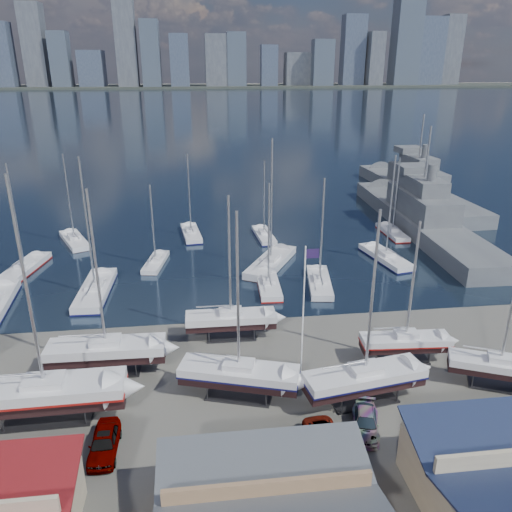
{
  "coord_description": "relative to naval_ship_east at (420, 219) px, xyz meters",
  "views": [
    {
      "loc": [
        -3.26,
        -46.87,
        25.5
      ],
      "look_at": [
        3.49,
        8.0,
        4.16
      ],
      "focal_mm": 35.0,
      "sensor_mm": 36.0,
      "label": 1
    }
  ],
  "objects": [
    {
      "name": "sailboat_moored_8",
      "position": [
        -26.15,
        -1.62,
        -1.36
      ],
      "size": [
        2.98,
        8.61,
        12.65
      ],
      "rotation": [
        0.0,
        0.0,
        1.64
      ],
      "color": "black",
      "rests_on": "water"
    },
    {
      "name": "car_c",
      "position": [
        -28.13,
        -47.68,
        -0.98
      ],
      "size": [
        2.56,
        5.03,
        1.36
      ],
      "primitive_type": "imported",
      "rotation": [
        0.0,
        0.0,
        0.06
      ],
      "color": "gray",
      "rests_on": "ground"
    },
    {
      "name": "sailboat_cradle_4",
      "position": [
        -33.56,
        -31.38,
        0.34
      ],
      "size": [
        8.86,
        2.6,
        14.52
      ],
      "rotation": [
        0.0,
        0.0,
        -0.01
      ],
      "color": "#2D2D33",
      "rests_on": "ground"
    },
    {
      "name": "ground",
      "position": [
        -33.16,
        -38.07,
        -1.66
      ],
      "size": [
        1400.0,
        1400.0,
        0.0
      ],
      "primitive_type": "plane",
      "color": "#605E59",
      "rests_on": "ground"
    },
    {
      "name": "sailboat_moored_9",
      "position": [
        -21.87,
        -20.45,
        -1.34
      ],
      "size": [
        4.01,
        9.58,
        14.03
      ],
      "rotation": [
        0.0,
        0.0,
        1.42
      ],
      "color": "black",
      "rests_on": "water"
    },
    {
      "name": "shed_grey",
      "position": [
        -33.16,
        -54.07,
        0.48
      ],
      "size": [
        12.6,
        8.4,
        4.17
      ],
      "color": "#8C6B4C",
      "rests_on": "ground"
    },
    {
      "name": "sailboat_moored_10",
      "position": [
        -10.72,
        -13.26,
        -1.36
      ],
      "size": [
        4.8,
        10.55,
        15.24
      ],
      "rotation": [
        0.0,
        0.0,
        1.77
      ],
      "color": "black",
      "rests_on": "water"
    },
    {
      "name": "naval_ship_east",
      "position": [
        0.0,
        0.0,
        0.0
      ],
      "size": [
        8.59,
        46.79,
        18.2
      ],
      "rotation": [
        0.0,
        0.0,
        1.55
      ],
      "color": "#5A5E63",
      "rests_on": "water"
    },
    {
      "name": "sailboat_moored_4",
      "position": [
        -42.26,
        -11.07,
        -1.34
      ],
      "size": [
        3.42,
        7.92,
        11.57
      ],
      "rotation": [
        0.0,
        0.0,
        1.4
      ],
      "color": "black",
      "rests_on": "water"
    },
    {
      "name": "sailboat_cradle_3",
      "position": [
        -33.62,
        -40.89,
        0.39
      ],
      "size": [
        10.11,
        5.53,
        15.76
      ],
      "rotation": [
        0.0,
        0.0,
        -0.31
      ],
      "color": "#2D2D33",
      "rests_on": "ground"
    },
    {
      "name": "sailboat_moored_6",
      "position": [
        -28.16,
        -20.1,
        -1.36
      ],
      "size": [
        2.91,
        9.17,
        13.56
      ],
      "rotation": [
        0.0,
        0.0,
        1.53
      ],
      "color": "black",
      "rests_on": "water"
    },
    {
      "name": "sailboat_moored_3",
      "position": [
        -48.72,
        -19.59,
        -1.35
      ],
      "size": [
        3.56,
        11.49,
        17.04
      ],
      "rotation": [
        0.0,
        0.0,
        1.54
      ],
      "color": "black",
      "rests_on": "water"
    },
    {
      "name": "car_a",
      "position": [
        -43.55,
        -46.09,
        -0.85
      ],
      "size": [
        1.94,
        4.77,
        1.62
      ],
      "primitive_type": "imported",
      "rotation": [
        0.0,
        0.0,
        -0.01
      ],
      "color": "gray",
      "rests_on": "ground"
    },
    {
      "name": "sailboat_cradle_1",
      "position": [
        -48.39,
        -41.81,
        0.56
      ],
      "size": [
        11.95,
        3.51,
        18.99
      ],
      "rotation": [
        0.0,
        0.0,
        0.01
      ],
      "color": "#2D2D33",
      "rests_on": "ground"
    },
    {
      "name": "sailboat_cradle_7",
      "position": [
        -11.92,
        -42.24,
        0.28
      ],
      "size": [
        8.26,
        5.29,
        13.33
      ],
      "rotation": [
        0.0,
        0.0,
        -0.41
      ],
      "color": "#2D2D33",
      "rests_on": "ground"
    },
    {
      "name": "sailboat_cradle_6",
      "position": [
        -18.12,
        -37.46,
        0.27
      ],
      "size": [
        8.26,
        2.77,
        13.37
      ],
      "rotation": [
        0.0,
        0.0,
        -0.06
      ],
      "color": "#2D2D33",
      "rests_on": "ground"
    },
    {
      "name": "water",
      "position": [
        -33.16,
        271.93,
        -1.81
      ],
      "size": [
        1400.0,
        600.0,
        0.4
      ],
      "primitive_type": "cube",
      "color": "#182137",
      "rests_on": "ground"
    },
    {
      "name": "sailboat_moored_11",
      "position": [
        -5.63,
        -2.71,
        -1.36
      ],
      "size": [
        2.6,
        8.66,
        12.86
      ],
      "rotation": [
        0.0,
        0.0,
        1.59
      ],
      "color": "black",
      "rests_on": "water"
    },
    {
      "name": "skyline",
      "position": [
        -40.99,
        525.69,
        37.43
      ],
      "size": [
        639.14,
        43.8,
        107.69
      ],
      "color": "#475166",
      "rests_on": "far_shore"
    },
    {
      "name": "sailboat_moored_5",
      "position": [
        -37.48,
        0.63,
        -1.36
      ],
      "size": [
        3.55,
        9.26,
        13.5
      ],
      "rotation": [
        0.0,
        0.0,
        1.69
      ],
      "color": "black",
      "rests_on": "water"
    },
    {
      "name": "car_d",
      "position": [
        -24.69,
        -46.13,
        -0.98
      ],
      "size": [
        3.21,
        5.1,
        1.38
      ],
      "primitive_type": "imported",
      "rotation": [
        0.0,
        0.0,
        -0.29
      ],
      "color": "gray",
      "rests_on": "ground"
    },
    {
      "name": "naval_ship_west",
      "position": [
        7.93,
        19.86,
        -0.0
      ],
      "size": [
        9.1,
        45.02,
        18.03
      ],
      "rotation": [
        0.0,
        0.0,
        1.61
      ],
      "color": "#5A5E63",
      "rests_on": "water"
    },
    {
      "name": "sailboat_moored_1",
      "position": [
        -59.22,
        -11.19,
        -1.36
      ],
      "size": [
        4.66,
        10.32,
        14.91
      ],
      "rotation": [
        0.0,
        0.0,
        1.38
      ],
      "color": "black",
      "rests_on": "water"
    },
    {
      "name": "sailboat_cradle_2",
      "position": [
        -44.81,
        -35.93,
        0.44
      ],
      "size": [
        10.21,
        3.07,
        16.53
      ],
      "rotation": [
        0.0,
        0.0,
        -0.02
      ],
      "color": "#2D2D33",
      "rests_on": "ground"
    },
    {
      "name": "far_shore",
      "position": [
        -33.16,
        531.93,
        -0.56
      ],
      "size": [
        1400.0,
        80.0,
        2.2
      ],
      "primitive_type": "cube",
      "color": "#2D332D",
      "rests_on": "ground"
    },
    {
      "name": "sailboat_moored_2",
      "position": [
        -55.06,
        -0.67,
        -1.34
      ],
      "size": [
        6.28,
        9.63,
        14.17
      ],
      "rotation": [
        0.0,
        0.0,
        2.0
      ],
      "color": "black",
      "rests_on": "water"
    },
    {
      "name": "sailboat_moored_7",
      "position": [
        -26.84,
        -13.45,
        -1.34
      ],
      "size": [
        8.63,
        11.88,
        17.78
      ],
      "rotation": [
        0.0,
        0.0,
        1.06
      ],
      "color": "black",
      "rests_on": "water"
    },
    {
      "name": "sailboat_cradle_5",
      "position": [
        -23.7,
        -42.67,
        0.41
      ],
      "size": [
        10.24,
        4.35,
        16.03
      ],
      "rotation": [
        0.0,
        0.0,
        0.16
      ],
      "color": "#2D2D33",
      "rests_on": "ground"
    },
    {
      "name": "car_b",
      "position": [
        -35.78,
        -49.22,
        -0.91
      ],
      "size": [
        4.83,
        2.68,
        1.51
      ],
      "primitive_type": "imported",
      "rotation": [
        0.0,
        0.0,
        1.32
      ],
      "color": "gray",
      "rests_on": "ground"
    },
    {
      "name": "flagpole",
      "position": [
        -28.26,
        -40.22,
        5.64
      ],
      "size": [
        1.11,
        0.12,
        12.62
      ],
      "color": "white",
      "rests_on": "ground"
    }
  ]
}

